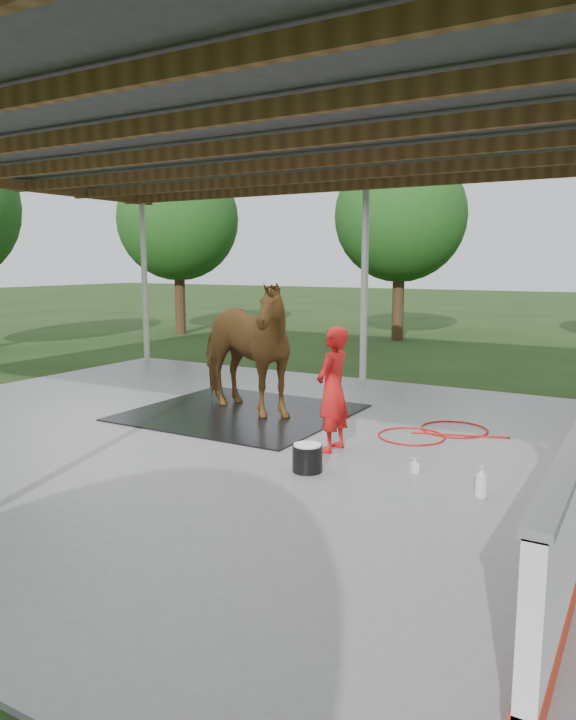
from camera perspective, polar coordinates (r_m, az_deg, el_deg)
The scene contains 11 objects.
ground at distance 8.90m, azimuth -5.57°, elevation -7.06°, with size 100.00×100.00×0.00m, color #1E3814.
concrete_slab at distance 8.89m, azimuth -5.57°, elevation -6.90°, with size 12.00×10.00×0.05m, color slate.
pavilion_structure at distance 8.71m, azimuth -5.97°, elevation 18.94°, with size 12.60×10.60×4.05m.
tree_belt at distance 9.26m, azimuth -0.95°, elevation 17.25°, with size 28.00×28.00×5.80m.
rubber_mat at distance 10.18m, azimuth -4.23°, elevation -4.67°, with size 3.20×3.00×0.02m, color black.
horse at distance 9.99m, azimuth -4.30°, elevation 1.16°, with size 1.11×2.44×2.06m, color brown.
handler at distance 8.04m, azimuth 3.99°, elevation -2.62°, with size 0.57×0.38×1.57m, color red.
wash_bucket at distance 7.37m, azimuth 1.73°, elevation -8.66°, with size 0.34×0.34×0.32m.
soap_bottle_a at distance 6.85m, azimuth 16.82°, elevation -10.33°, with size 0.13×0.13×0.34m, color silver.
soap_bottle_b at distance 7.47m, azimuth 11.19°, elevation -9.17°, with size 0.08×0.08×0.18m, color #338CD8.
hose_coil at distance 9.21m, azimuth 12.88°, elevation -6.30°, with size 1.65×1.58×0.02m.
Camera 1 is at (5.01, -6.95, 2.41)m, focal length 32.00 mm.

